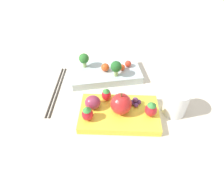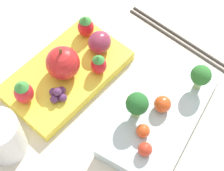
# 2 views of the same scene
# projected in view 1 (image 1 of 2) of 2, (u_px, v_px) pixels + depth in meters

# --- Properties ---
(ground_plane) EXTENTS (4.00, 4.00, 0.00)m
(ground_plane) POSITION_uv_depth(u_px,v_px,m) (112.00, 93.00, 0.59)
(ground_plane) COLOR beige
(bento_box_savoury) EXTENTS (0.22, 0.12, 0.02)m
(bento_box_savoury) POSITION_uv_depth(u_px,v_px,m) (106.00, 73.00, 0.64)
(bento_box_savoury) COLOR silver
(bento_box_savoury) RESTS_ON ground_plane
(bento_box_fruit) EXTENTS (0.22, 0.15, 0.02)m
(bento_box_fruit) POSITION_uv_depth(u_px,v_px,m) (119.00, 114.00, 0.53)
(bento_box_fruit) COLOR yellow
(bento_box_fruit) RESTS_ON ground_plane
(broccoli_floret_0) EXTENTS (0.03, 0.03, 0.05)m
(broccoli_floret_0) POSITION_uv_depth(u_px,v_px,m) (116.00, 67.00, 0.60)
(broccoli_floret_0) COLOR #93B770
(broccoli_floret_0) RESTS_ON bento_box_savoury
(broccoli_floret_1) EXTENTS (0.03, 0.03, 0.05)m
(broccoli_floret_1) POSITION_uv_depth(u_px,v_px,m) (84.00, 59.00, 0.63)
(broccoli_floret_1) COLOR #93B770
(broccoli_floret_1) RESTS_ON bento_box_savoury
(cherry_tomato_0) EXTENTS (0.02, 0.02, 0.02)m
(cherry_tomato_0) POSITION_uv_depth(u_px,v_px,m) (122.00, 67.00, 0.63)
(cherry_tomato_0) COLOR #DB4C1E
(cherry_tomato_0) RESTS_ON bento_box_savoury
(cherry_tomato_1) EXTENTS (0.03, 0.03, 0.03)m
(cherry_tomato_1) POSITION_uv_depth(u_px,v_px,m) (105.00, 67.00, 0.63)
(cherry_tomato_1) COLOR #DB4C1E
(cherry_tomato_1) RESTS_ON bento_box_savoury
(cherry_tomato_2) EXTENTS (0.02, 0.02, 0.02)m
(cherry_tomato_2) POSITION_uv_depth(u_px,v_px,m) (128.00, 64.00, 0.64)
(cherry_tomato_2) COLOR red
(cherry_tomato_2) RESTS_ON bento_box_savoury
(apple) EXTENTS (0.05, 0.05, 0.06)m
(apple) POSITION_uv_depth(u_px,v_px,m) (121.00, 104.00, 0.50)
(apple) COLOR red
(apple) RESTS_ON bento_box_fruit
(strawberry_0) EXTENTS (0.03, 0.03, 0.04)m
(strawberry_0) POSITION_uv_depth(u_px,v_px,m) (106.00, 94.00, 0.54)
(strawberry_0) COLOR red
(strawberry_0) RESTS_ON bento_box_fruit
(strawberry_1) EXTENTS (0.03, 0.03, 0.04)m
(strawberry_1) POSITION_uv_depth(u_px,v_px,m) (87.00, 114.00, 0.49)
(strawberry_1) COLOR red
(strawberry_1) RESTS_ON bento_box_fruit
(strawberry_2) EXTENTS (0.03, 0.03, 0.05)m
(strawberry_2) POSITION_uv_depth(u_px,v_px,m) (151.00, 109.00, 0.50)
(strawberry_2) COLOR red
(strawberry_2) RESTS_ON bento_box_fruit
(plum) EXTENTS (0.04, 0.04, 0.04)m
(plum) POSITION_uv_depth(u_px,v_px,m) (93.00, 102.00, 0.52)
(plum) COLOR #892D47
(plum) RESTS_ON bento_box_fruit
(grape_cluster) EXTENTS (0.03, 0.03, 0.02)m
(grape_cluster) POSITION_uv_depth(u_px,v_px,m) (135.00, 102.00, 0.53)
(grape_cluster) COLOR #562D5B
(grape_cluster) RESTS_ON bento_box_fruit
(drinking_cup) EXTENTS (0.06, 0.06, 0.07)m
(drinking_cup) POSITION_uv_depth(u_px,v_px,m) (176.00, 102.00, 0.52)
(drinking_cup) COLOR silver
(drinking_cup) RESTS_ON ground_plane
(chopsticks_pair) EXTENTS (0.04, 0.21, 0.01)m
(chopsticks_pair) POSITION_uv_depth(u_px,v_px,m) (57.00, 90.00, 0.60)
(chopsticks_pair) COLOR #332D28
(chopsticks_pair) RESTS_ON ground_plane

